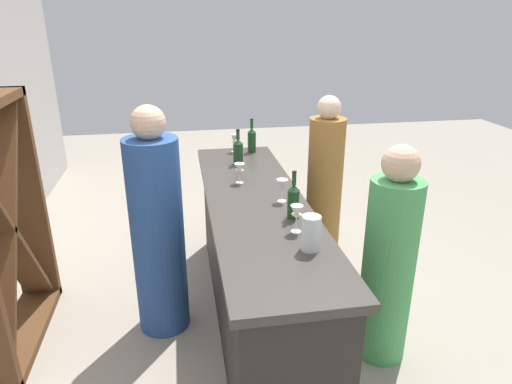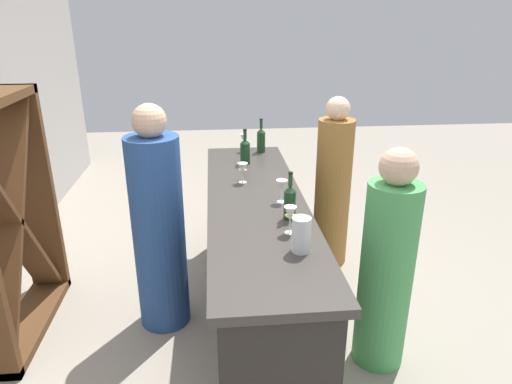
{
  "view_description": "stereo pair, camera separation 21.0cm",
  "coord_description": "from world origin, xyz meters",
  "px_view_note": "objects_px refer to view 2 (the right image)",
  "views": [
    {
      "loc": [
        -2.79,
        0.48,
        2.12
      ],
      "look_at": [
        0.0,
        0.0,
        1.01
      ],
      "focal_mm": 31.89,
      "sensor_mm": 36.0,
      "label": 1
    },
    {
      "loc": [
        -2.82,
        0.27,
        2.12
      ],
      "look_at": [
        0.0,
        0.0,
        1.01
      ],
      "focal_mm": 31.89,
      "sensor_mm": 36.0,
      "label": 2
    }
  ],
  "objects_px": {
    "wine_bottle_center_olive_green": "(261,139)",
    "person_left_guest": "(387,269)",
    "wine_rack": "(8,223)",
    "person_right_guest": "(159,229)",
    "wine_glass_near_center": "(290,215)",
    "wine_glass_near_left": "(282,187)",
    "wine_glass_near_right": "(244,140)",
    "wine_bottle_second_left_olive_green": "(245,151)",
    "wine_glass_far_left": "(243,169)",
    "person_center_guest": "(333,189)",
    "wine_bottle_leftmost_olive_green": "(290,201)",
    "water_pitcher": "(301,235)"
  },
  "relations": [
    {
      "from": "wine_bottle_center_olive_green",
      "to": "person_left_guest",
      "type": "height_order",
      "value": "person_left_guest"
    },
    {
      "from": "wine_rack",
      "to": "person_right_guest",
      "type": "height_order",
      "value": "wine_rack"
    },
    {
      "from": "wine_rack",
      "to": "wine_glass_near_center",
      "type": "xyz_separation_m",
      "value": [
        -0.58,
        -1.79,
        0.24
      ]
    },
    {
      "from": "wine_glass_near_left",
      "to": "wine_glass_near_center",
      "type": "height_order",
      "value": "wine_glass_near_center"
    },
    {
      "from": "wine_glass_near_right",
      "to": "person_left_guest",
      "type": "height_order",
      "value": "person_left_guest"
    },
    {
      "from": "wine_bottle_second_left_olive_green",
      "to": "wine_glass_near_left",
      "type": "bearing_deg",
      "value": -168.38
    },
    {
      "from": "wine_rack",
      "to": "wine_glass_far_left",
      "type": "relative_size",
      "value": 10.98
    },
    {
      "from": "wine_glass_near_left",
      "to": "person_center_guest",
      "type": "height_order",
      "value": "person_center_guest"
    },
    {
      "from": "wine_glass_far_left",
      "to": "person_center_guest",
      "type": "height_order",
      "value": "person_center_guest"
    },
    {
      "from": "wine_glass_near_left",
      "to": "wine_glass_far_left",
      "type": "bearing_deg",
      "value": 29.85
    },
    {
      "from": "wine_bottle_leftmost_olive_green",
      "to": "wine_bottle_second_left_olive_green",
      "type": "distance_m",
      "value": 1.14
    },
    {
      "from": "wine_rack",
      "to": "water_pitcher",
      "type": "distance_m",
      "value": 1.99
    },
    {
      "from": "wine_glass_far_left",
      "to": "person_right_guest",
      "type": "height_order",
      "value": "person_right_guest"
    },
    {
      "from": "wine_bottle_second_left_olive_green",
      "to": "person_center_guest",
      "type": "relative_size",
      "value": 0.2
    },
    {
      "from": "wine_bottle_center_olive_green",
      "to": "water_pitcher",
      "type": "height_order",
      "value": "wine_bottle_center_olive_green"
    },
    {
      "from": "wine_bottle_center_olive_green",
      "to": "person_center_guest",
      "type": "height_order",
      "value": "person_center_guest"
    },
    {
      "from": "wine_bottle_center_olive_green",
      "to": "wine_glass_near_center",
      "type": "bearing_deg",
      "value": 179.58
    },
    {
      "from": "wine_bottle_center_olive_green",
      "to": "water_pitcher",
      "type": "distance_m",
      "value": 1.86
    },
    {
      "from": "person_center_guest",
      "to": "wine_bottle_leftmost_olive_green",
      "type": "bearing_deg",
      "value": 56.95
    },
    {
      "from": "wine_bottle_second_left_olive_green",
      "to": "person_left_guest",
      "type": "relative_size",
      "value": 0.2
    },
    {
      "from": "wine_bottle_leftmost_olive_green",
      "to": "wine_glass_near_right",
      "type": "bearing_deg",
      "value": 6.48
    },
    {
      "from": "wine_bottle_leftmost_olive_green",
      "to": "person_center_guest",
      "type": "distance_m",
      "value": 1.32
    },
    {
      "from": "wine_rack",
      "to": "wine_bottle_center_olive_green",
      "type": "height_order",
      "value": "wine_rack"
    },
    {
      "from": "wine_rack",
      "to": "wine_bottle_center_olive_green",
      "type": "distance_m",
      "value": 2.11
    },
    {
      "from": "person_right_guest",
      "to": "wine_glass_near_left",
      "type": "bearing_deg",
      "value": -22.9
    },
    {
      "from": "wine_bottle_center_olive_green",
      "to": "water_pitcher",
      "type": "relative_size",
      "value": 1.59
    },
    {
      "from": "person_left_guest",
      "to": "person_center_guest",
      "type": "height_order",
      "value": "person_center_guest"
    },
    {
      "from": "person_left_guest",
      "to": "person_right_guest",
      "type": "relative_size",
      "value": 0.89
    },
    {
      "from": "wine_bottle_center_olive_green",
      "to": "wine_glass_near_left",
      "type": "xyz_separation_m",
      "value": [
        -1.19,
        -0.01,
        -0.01
      ]
    },
    {
      "from": "wine_bottle_leftmost_olive_green",
      "to": "person_left_guest",
      "type": "bearing_deg",
      "value": -105.86
    },
    {
      "from": "wine_glass_near_right",
      "to": "water_pitcher",
      "type": "height_order",
      "value": "water_pitcher"
    },
    {
      "from": "person_center_guest",
      "to": "water_pitcher",
      "type": "bearing_deg",
      "value": 63.17
    },
    {
      "from": "wine_glass_near_left",
      "to": "wine_glass_far_left",
      "type": "distance_m",
      "value": 0.46
    },
    {
      "from": "wine_bottle_leftmost_olive_green",
      "to": "person_left_guest",
      "type": "relative_size",
      "value": 0.21
    },
    {
      "from": "wine_rack",
      "to": "wine_glass_far_left",
      "type": "height_order",
      "value": "wine_rack"
    },
    {
      "from": "person_center_guest",
      "to": "wine_glass_near_center",
      "type": "bearing_deg",
      "value": 59.35
    },
    {
      "from": "wine_glass_far_left",
      "to": "person_left_guest",
      "type": "bearing_deg",
      "value": -135.31
    },
    {
      "from": "wine_bottle_leftmost_olive_green",
      "to": "wine_glass_near_left",
      "type": "bearing_deg",
      "value": 2.08
    },
    {
      "from": "wine_rack",
      "to": "wine_glass_near_right",
      "type": "distance_m",
      "value": 2.0
    },
    {
      "from": "wine_bottle_center_olive_green",
      "to": "wine_glass_far_left",
      "type": "distance_m",
      "value": 0.82
    },
    {
      "from": "wine_glass_near_right",
      "to": "wine_bottle_center_olive_green",
      "type": "bearing_deg",
      "value": -100.97
    },
    {
      "from": "wine_glass_near_center",
      "to": "person_center_guest",
      "type": "height_order",
      "value": "person_center_guest"
    },
    {
      "from": "wine_rack",
      "to": "wine_glass_near_left",
      "type": "bearing_deg",
      "value": -93.9
    },
    {
      "from": "person_left_guest",
      "to": "wine_bottle_second_left_olive_green",
      "type": "bearing_deg",
      "value": -43.6
    },
    {
      "from": "person_left_guest",
      "to": "person_right_guest",
      "type": "distance_m",
      "value": 1.52
    },
    {
      "from": "wine_glass_near_left",
      "to": "person_right_guest",
      "type": "xyz_separation_m",
      "value": [
        0.11,
        0.83,
        -0.32
      ]
    },
    {
      "from": "wine_glass_near_center",
      "to": "water_pitcher",
      "type": "xyz_separation_m",
      "value": [
        -0.21,
        -0.02,
        -0.02
      ]
    },
    {
      "from": "wine_bottle_second_left_olive_green",
      "to": "wine_bottle_center_olive_green",
      "type": "distance_m",
      "value": 0.37
    },
    {
      "from": "wine_bottle_leftmost_olive_green",
      "to": "wine_glass_far_left",
      "type": "height_order",
      "value": "wine_bottle_leftmost_olive_green"
    },
    {
      "from": "person_left_guest",
      "to": "person_right_guest",
      "type": "height_order",
      "value": "person_right_guest"
    }
  ]
}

